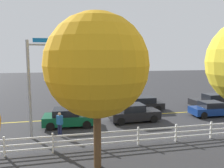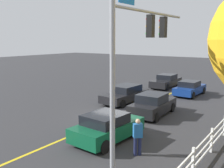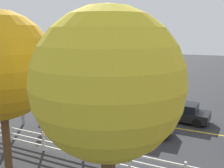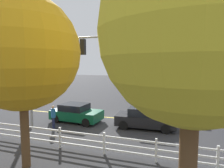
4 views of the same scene
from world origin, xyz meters
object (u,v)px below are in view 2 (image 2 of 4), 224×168
object	(u,v)px
car_4	(190,88)
pedestrian	(138,135)
car_2	(107,127)
car_1	(153,105)
car_3	(125,94)
car_0	(166,81)

from	to	relation	value
car_4	pedestrian	distance (m)	14.03
car_2	pedestrian	distance (m)	2.26
car_1	car_3	distance (m)	3.99
car_3	car_1	bearing A→B (deg)	63.35
car_0	car_4	world-z (taller)	car_0
car_2	car_4	world-z (taller)	car_2
car_4	car_3	bearing A→B (deg)	151.10
car_1	car_2	xyz separation A→B (m)	(5.49, 0.16, -0.01)
car_4	pedestrian	xyz separation A→B (m)	(13.83, 2.38, 0.27)
car_1	car_2	bearing A→B (deg)	179.33
car_1	car_3	world-z (taller)	car_1
car_1	car_3	size ratio (longest dim) A/B	0.93
car_1	car_2	world-z (taller)	car_1
car_2	car_3	distance (m)	8.29
car_4	car_1	bearing A→B (deg)	-177.67
car_0	car_2	world-z (taller)	car_2
car_4	pedestrian	bearing A→B (deg)	-168.38
car_0	car_4	distance (m)	4.27
car_3	pedestrian	world-z (taller)	pedestrian
car_2	car_3	size ratio (longest dim) A/B	0.88
car_0	pedestrian	size ratio (longest dim) A/B	2.84
car_1	car_4	world-z (taller)	car_1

